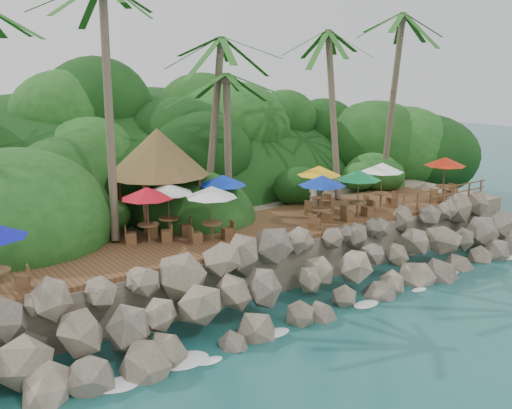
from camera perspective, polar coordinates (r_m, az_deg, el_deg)
ground at (r=24.36m, az=8.39°, el=-10.54°), size 140.00×140.00×0.00m
land_base at (r=36.55m, az=-9.16°, el=-0.57°), size 32.00×25.20×2.10m
jungle_hill at (r=43.47m, az=-13.55°, el=0.08°), size 44.80×28.00×15.40m
seawall at (r=25.28m, az=5.32°, el=-6.71°), size 29.00×4.00×2.30m
terrace at (r=27.94m, az=0.00°, el=-2.39°), size 26.00×5.00×0.20m
jungle_foliage at (r=35.96m, az=-8.38°, el=-2.51°), size 44.00×16.00×12.00m
foam_line at (r=24.54m, az=7.90°, el=-10.26°), size 25.20×0.80×0.06m
palms at (r=29.32m, az=-2.55°, el=16.85°), size 28.47×7.13×12.13m
palapa at (r=28.10m, az=-9.46°, el=5.01°), size 4.82×4.82×4.60m
dining_clusters at (r=27.45m, az=1.64°, el=1.89°), size 25.86×5.02×2.44m
railing at (r=33.65m, az=17.70°, el=0.97°), size 7.20×0.10×1.00m
waiter at (r=30.78m, az=5.58°, el=0.93°), size 0.69×0.51×1.75m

